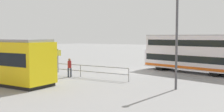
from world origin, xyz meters
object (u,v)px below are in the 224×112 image
(pedestrian_near_railing, at_px, (70,66))
(street_lamp, at_px, (177,33))
(double_decker_bus, at_px, (192,53))
(info_sign, at_px, (58,56))

(pedestrian_near_railing, bearing_deg, street_lamp, -178.88)
(double_decker_bus, xyz_separation_m, info_sign, (10.88, 7.57, -0.32))
(pedestrian_near_railing, bearing_deg, info_sign, -26.64)
(info_sign, xyz_separation_m, street_lamp, (-12.67, 1.35, 2.19))
(pedestrian_near_railing, relative_size, info_sign, 0.71)
(pedestrian_near_railing, bearing_deg, double_decker_bus, -130.61)
(double_decker_bus, distance_m, info_sign, 13.26)
(double_decker_bus, bearing_deg, street_lamp, 101.32)
(pedestrian_near_railing, distance_m, info_sign, 3.49)
(street_lamp, bearing_deg, pedestrian_near_railing, 1.12)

